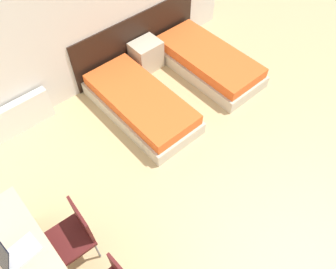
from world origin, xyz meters
TOP-DOWN VIEW (x-y plane):
  - wall_back at (0.00, 4.34)m, footprint 5.86×0.05m
  - headboard_panel at (1.00, 4.31)m, footprint 2.50×0.03m
  - bed_near_window at (0.26, 3.31)m, footprint 0.91×1.93m
  - bed_near_door at (1.74, 3.31)m, footprint 0.91×1.93m
  - nightstand at (1.00, 4.08)m, footprint 0.49×0.39m
  - radiator at (-1.31, 4.22)m, footprint 1.07×0.12m
  - chair_near_laptop at (-1.61, 2.07)m, footprint 0.48×0.48m
  - laptop at (-2.13, 2.11)m, footprint 0.38×0.26m

SIDE VIEW (x-z plane):
  - bed_near_window at x=0.26m, z-range -0.01..0.38m
  - bed_near_door at x=1.74m, z-range -0.01..0.38m
  - nightstand at x=1.00m, z-range 0.00..0.51m
  - radiator at x=-1.31m, z-range 0.00..0.53m
  - headboard_panel at x=1.00m, z-range 0.00..0.91m
  - chair_near_laptop at x=-1.61m, z-range 0.06..0.96m
  - laptop at x=-2.13m, z-range 0.66..1.01m
  - wall_back at x=0.00m, z-range 0.00..2.70m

